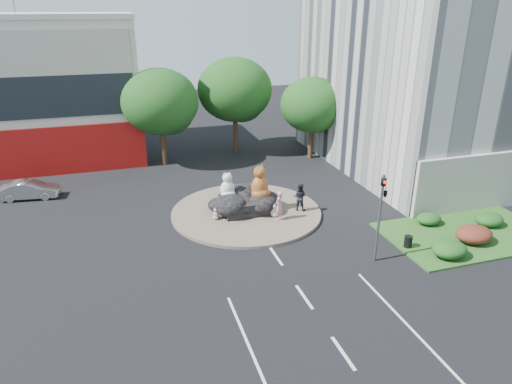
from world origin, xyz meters
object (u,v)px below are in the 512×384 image
kitten_calico (216,213)px  pedestrian_dark (300,197)px  litter_bin (408,241)px  parked_car (29,190)px  cat_tabby (260,181)px  kitten_white (274,210)px  cat_white (227,185)px  pedestrian_pink (279,206)px

kitten_calico → pedestrian_dark: pedestrian_dark is taller
pedestrian_dark → litter_bin: pedestrian_dark is taller
parked_car → litter_bin: bearing=-116.8°
cat_tabby → kitten_white: (0.61, -1.13, -1.65)m
cat_tabby → cat_white: bearing=132.1°
parked_car → pedestrian_pink: bearing=-112.9°
cat_tabby → kitten_calico: size_ratio=2.97×
cat_tabby → kitten_white: bearing=-92.2°
cat_white → kitten_white: bearing=-37.2°
kitten_white → pedestrian_pink: bearing=-87.0°
pedestrian_pink → kitten_white: bearing=-117.7°
cat_tabby → parked_car: 16.85m
kitten_calico → pedestrian_dark: (5.67, -0.28, 0.55)m
pedestrian_pink → litter_bin: 8.06m
litter_bin → pedestrian_pink: bearing=137.2°
cat_white → litter_bin: cat_white is taller
kitten_calico → kitten_white: bearing=36.5°
kitten_white → litter_bin: bearing=-54.6°
parked_car → kitten_calico: bearing=-116.1°
litter_bin → parked_car: bearing=146.2°
pedestrian_pink → litter_bin: bearing=97.0°
kitten_white → litter_bin: kitten_white is taller
litter_bin → cat_tabby: bearing=132.8°
kitten_calico → pedestrian_dark: bearing=44.3°
pedestrian_pink → pedestrian_dark: (1.83, 0.99, -0.02)m
cat_white → kitten_calico: cat_white is taller
kitten_calico → litter_bin: (9.73, -6.72, -0.14)m
cat_tabby → pedestrian_pink: (0.74, -1.70, -1.11)m
kitten_white → pedestrian_dark: bearing=2.4°
cat_tabby → litter_bin: bearing=-78.0°
cat_white → parked_car: cat_white is taller
cat_tabby → kitten_white: size_ratio=2.74×
pedestrian_pink → pedestrian_dark: size_ratio=1.03×
kitten_white → pedestrian_dark: size_ratio=0.45×
cat_white → pedestrian_pink: cat_white is taller
pedestrian_dark → litter_bin: 7.65m
cat_white → cat_tabby: cat_tabby is taller
litter_bin → kitten_calico: bearing=145.4°
kitten_calico → litter_bin: size_ratio=1.17×
cat_white → kitten_white: (2.65, -1.75, -1.40)m
pedestrian_pink → kitten_calico: bearing=-58.5°
cat_tabby → litter_bin: cat_tabby is taller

